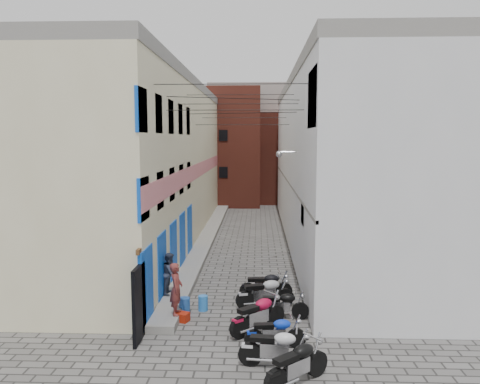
# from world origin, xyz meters

# --- Properties ---
(ground) EXTENTS (90.00, 90.00, 0.00)m
(ground) POSITION_xyz_m (0.00, 0.00, 0.00)
(ground) COLOR #585553
(ground) RESTS_ON ground
(plinth) EXTENTS (0.90, 26.00, 0.25)m
(plinth) POSITION_xyz_m (-2.05, 13.00, 0.12)
(plinth) COLOR gray
(plinth) RESTS_ON ground
(building_left) EXTENTS (5.10, 27.00, 9.00)m
(building_left) POSITION_xyz_m (-4.98, 12.95, 4.50)
(building_left) COLOR beige
(building_left) RESTS_ON ground
(building_right) EXTENTS (5.94, 26.00, 9.00)m
(building_right) POSITION_xyz_m (5.00, 13.00, 4.51)
(building_right) COLOR silver
(building_right) RESTS_ON ground
(building_far_brick_left) EXTENTS (6.00, 6.00, 10.00)m
(building_far_brick_left) POSITION_xyz_m (-2.00, 28.00, 5.00)
(building_far_brick_left) COLOR maroon
(building_far_brick_left) RESTS_ON ground
(building_far_brick_right) EXTENTS (5.00, 6.00, 8.00)m
(building_far_brick_right) POSITION_xyz_m (3.00, 30.00, 4.00)
(building_far_brick_right) COLOR maroon
(building_far_brick_right) RESTS_ON ground
(building_far_concrete) EXTENTS (8.00, 5.00, 11.00)m
(building_far_concrete) POSITION_xyz_m (0.00, 34.00, 5.50)
(building_far_concrete) COLOR gray
(building_far_concrete) RESTS_ON ground
(far_shopfront) EXTENTS (2.00, 0.30, 2.40)m
(far_shopfront) POSITION_xyz_m (0.00, 25.20, 1.20)
(far_shopfront) COLOR black
(far_shopfront) RESTS_ON ground
(overhead_wires) EXTENTS (5.80, 13.02, 1.32)m
(overhead_wires) POSITION_xyz_m (0.00, 7.64, 7.12)
(overhead_wires) COLOR black
(overhead_wires) RESTS_ON ground
(motorcycle_a) EXTENTS (1.94, 1.80, 1.17)m
(motorcycle_a) POSITION_xyz_m (1.80, -2.70, 0.58)
(motorcycle_a) COLOR black
(motorcycle_a) RESTS_ON ground
(motorcycle_b) EXTENTS (2.01, 0.82, 1.13)m
(motorcycle_b) POSITION_xyz_m (1.35, -1.85, 0.57)
(motorcycle_b) COLOR silver
(motorcycle_b) RESTS_ON ground
(motorcycle_c) EXTENTS (1.78, 0.74, 1.00)m
(motorcycle_c) POSITION_xyz_m (1.35, -0.75, 0.50)
(motorcycle_c) COLOR #0D31C3
(motorcycle_c) RESTS_ON ground
(motorcycle_d) EXTENTS (2.00, 1.88, 1.21)m
(motorcycle_d) POSITION_xyz_m (0.88, 0.31, 0.60)
(motorcycle_d) COLOR #AF0C33
(motorcycle_d) RESTS_ON ground
(motorcycle_e) EXTENTS (1.78, 0.62, 1.02)m
(motorcycle_e) POSITION_xyz_m (1.63, 1.38, 0.51)
(motorcycle_e) COLOR black
(motorcycle_e) RESTS_ON ground
(motorcycle_f) EXTENTS (2.14, 1.14, 1.18)m
(motorcycle_f) POSITION_xyz_m (1.11, 2.32, 0.59)
(motorcycle_f) COLOR #ABACB0
(motorcycle_f) RESTS_ON ground
(motorcycle_g) EXTENTS (1.96, 0.75, 1.11)m
(motorcycle_g) POSITION_xyz_m (1.16, 3.21, 0.56)
(motorcycle_g) COLOR black
(motorcycle_g) RESTS_ON ground
(person_a) EXTENTS (0.42, 0.62, 1.66)m
(person_a) POSITION_xyz_m (-1.70, 1.00, 1.08)
(person_a) COLOR maroon
(person_a) RESTS_ON plinth
(person_b) EXTENTS (0.64, 0.78, 1.49)m
(person_b) POSITION_xyz_m (-2.27, 2.98, 0.99)
(person_b) COLOR #31384A
(person_b) RESTS_ON plinth
(water_jug_near) EXTENTS (0.38, 0.38, 0.56)m
(water_jug_near) POSITION_xyz_m (-1.55, 1.65, 0.28)
(water_jug_near) COLOR #2152A6
(water_jug_near) RESTS_ON ground
(water_jug_far) EXTENTS (0.43, 0.43, 0.51)m
(water_jug_far) POSITION_xyz_m (-0.98, 2.02, 0.25)
(water_jug_far) COLOR blue
(water_jug_far) RESTS_ON ground
(red_crate) EXTENTS (0.53, 0.47, 0.28)m
(red_crate) POSITION_xyz_m (-1.55, 1.06, 0.14)
(red_crate) COLOR #A51F0B
(red_crate) RESTS_ON ground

